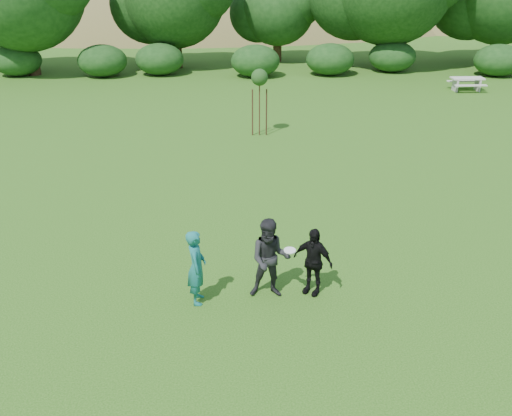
{
  "coord_description": "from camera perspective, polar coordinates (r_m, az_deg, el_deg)",
  "views": [
    {
      "loc": [
        -0.72,
        -10.72,
        7.33
      ],
      "look_at": [
        0.0,
        3.0,
        1.1
      ],
      "focal_mm": 40.0,
      "sensor_mm": 36.0,
      "label": 1
    }
  ],
  "objects": [
    {
      "name": "player_grey",
      "position": [
        12.93,
        1.43,
        -5.1
      ],
      "size": [
        0.99,
        0.79,
        1.93
      ],
      "primitive_type": "imported",
      "rotation": [
        0.0,
        0.0,
        -0.07
      ],
      "color": "black",
      "rests_on": "ground"
    },
    {
      "name": "ground",
      "position": [
        13.01,
        0.7,
        -9.91
      ],
      "size": [
        120.0,
        120.0,
        0.0
      ],
      "primitive_type": "plane",
      "color": "#19470C",
      "rests_on": "ground"
    },
    {
      "name": "player_black",
      "position": [
        13.18,
        5.7,
        -5.31
      ],
      "size": [
        1.03,
        0.88,
        1.66
      ],
      "primitive_type": "imported",
      "rotation": [
        0.0,
        0.0,
        -0.59
      ],
      "color": "black",
      "rests_on": "ground"
    },
    {
      "name": "sapling",
      "position": [
        24.36,
        0.36,
        12.75
      ],
      "size": [
        0.7,
        0.7,
        2.85
      ],
      "color": "#3D2418",
      "rests_on": "ground"
    },
    {
      "name": "hillside",
      "position": [
        81.49,
        -2.85,
        10.65
      ],
      "size": [
        150.0,
        72.0,
        52.0
      ],
      "color": "olive",
      "rests_on": "ground"
    },
    {
      "name": "frisbee",
      "position": [
        12.6,
        3.41,
        -4.25
      ],
      "size": [
        0.27,
        0.27,
        0.05
      ],
      "color": "white",
      "rests_on": "ground"
    },
    {
      "name": "player_teal",
      "position": [
        12.82,
        -5.97,
        -5.9
      ],
      "size": [
        0.43,
        0.65,
        1.78
      ],
      "primitive_type": "imported",
      "rotation": [
        0.0,
        0.0,
        1.57
      ],
      "color": "#176765",
      "rests_on": "ground"
    },
    {
      "name": "picnic_table",
      "position": [
        35.2,
        20.34,
        11.75
      ],
      "size": [
        1.8,
        1.48,
        0.76
      ],
      "color": "beige",
      "rests_on": "ground"
    }
  ]
}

